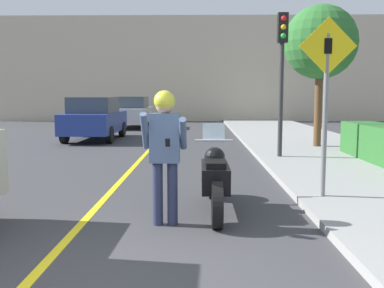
% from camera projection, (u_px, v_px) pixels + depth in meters
% --- Properties ---
extents(road_center_line, '(0.12, 36.00, 0.01)m').
position_uv_depth(road_center_line, '(129.00, 172.00, 9.78)').
color(road_center_line, yellow).
rests_on(road_center_line, ground).
extents(building_backdrop, '(28.00, 1.20, 7.04)m').
position_uv_depth(building_backdrop, '(184.00, 69.00, 29.24)').
color(building_backdrop, beige).
rests_on(building_backdrop, ground).
extents(motorcycle, '(0.62, 2.30, 1.30)m').
position_uv_depth(motorcycle, '(215.00, 178.00, 6.45)').
color(motorcycle, black).
rests_on(motorcycle, ground).
extents(person_biker, '(0.59, 0.49, 1.82)m').
position_uv_depth(person_biker, '(165.00, 142.00, 5.69)').
color(person_biker, '#282D4C').
rests_on(person_biker, ground).
extents(crossing_sign, '(0.91, 0.08, 2.85)m').
position_uv_depth(crossing_sign, '(326.00, 90.00, 6.78)').
color(crossing_sign, slate).
rests_on(crossing_sign, sidewalk_curb).
extents(traffic_light, '(0.26, 0.30, 3.75)m').
position_uv_depth(traffic_light, '(282.00, 58.00, 11.18)').
color(traffic_light, '#2D2D30').
rests_on(traffic_light, sidewalk_curb).
extents(street_tree, '(2.31, 2.31, 4.45)m').
position_uv_depth(street_tree, '(320.00, 43.00, 13.44)').
color(street_tree, brown).
rests_on(street_tree, sidewalk_curb).
extents(parked_car_blue, '(1.88, 4.20, 1.68)m').
position_uv_depth(parked_car_blue, '(95.00, 118.00, 16.80)').
color(parked_car_blue, black).
rests_on(parked_car_blue, ground).
extents(parked_car_silver, '(1.88, 4.20, 1.68)m').
position_uv_depth(parked_car_silver, '(132.00, 112.00, 23.07)').
color(parked_car_silver, black).
rests_on(parked_car_silver, ground).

